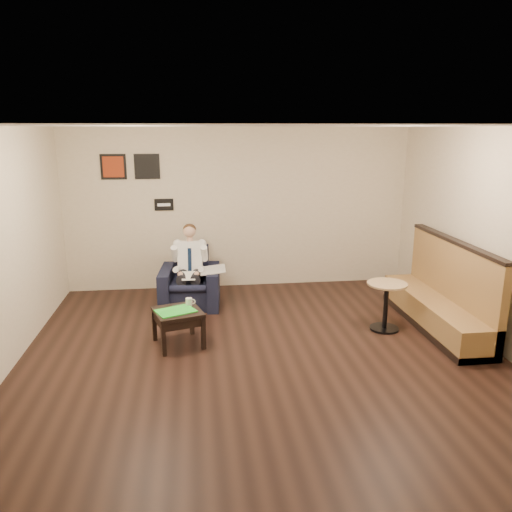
{
  "coord_description": "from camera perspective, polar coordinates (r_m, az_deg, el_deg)",
  "views": [
    {
      "loc": [
        -0.8,
        -5.64,
        2.78
      ],
      "look_at": [
        0.07,
        1.2,
        1.0
      ],
      "focal_mm": 35.0,
      "sensor_mm": 36.0,
      "label": 1
    }
  ],
  "objects": [
    {
      "name": "art_print_left",
      "position": [
        8.75,
        -15.99,
        9.78
      ],
      "size": [
        0.42,
        0.03,
        0.42
      ],
      "primitive_type": "cube",
      "color": "#9B3013",
      "rests_on": "wall_back"
    },
    {
      "name": "banquette",
      "position": [
        7.51,
        20.01,
        -3.15
      ],
      "size": [
        0.58,
        2.43,
        1.24
      ],
      "primitive_type": "cube",
      "color": "olive",
      "rests_on": "ground"
    },
    {
      "name": "wall_right",
      "position": [
        6.94,
        26.17,
        1.49
      ],
      "size": [
        0.02,
        6.0,
        2.8
      ],
      "primitive_type": "cube",
      "color": "beige",
      "rests_on": "ground"
    },
    {
      "name": "green_folder",
      "position": [
        6.56,
        -9.17,
        -6.21
      ],
      "size": [
        0.57,
        0.51,
        0.01
      ],
      "primitive_type": "cube",
      "rotation": [
        0.0,
        0.0,
        0.43
      ],
      "color": "#2BD731",
      "rests_on": "side_table"
    },
    {
      "name": "side_table",
      "position": [
        6.68,
        -8.87,
        -8.09
      ],
      "size": [
        0.73,
        0.73,
        0.48
      ],
      "primitive_type": "cube",
      "rotation": [
        0.0,
        0.0,
        0.29
      ],
      "color": "black",
      "rests_on": "ground"
    },
    {
      "name": "ceiling",
      "position": [
        5.7,
        0.87,
        14.66
      ],
      "size": [
        6.0,
        6.0,
        0.02
      ],
      "primitive_type": "cube",
      "color": "white",
      "rests_on": "wall_back"
    },
    {
      "name": "smartphone",
      "position": [
        6.76,
        -8.89,
        -5.6
      ],
      "size": [
        0.16,
        0.09,
        0.01
      ],
      "primitive_type": "cube",
      "rotation": [
        0.0,
        0.0,
        0.11
      ],
      "color": "black",
      "rests_on": "side_table"
    },
    {
      "name": "coffee_mug",
      "position": [
        6.74,
        -7.67,
        -5.21
      ],
      "size": [
        0.11,
        0.11,
        0.1
      ],
      "primitive_type": "cylinder",
      "rotation": [
        0.0,
        0.0,
        0.29
      ],
      "color": "white",
      "rests_on": "side_table"
    },
    {
      "name": "seating_sign",
      "position": [
        8.74,
        -10.48,
        5.79
      ],
      "size": [
        0.32,
        0.02,
        0.2
      ],
      "primitive_type": "cube",
      "color": "black",
      "rests_on": "wall_back"
    },
    {
      "name": "cafe_table",
      "position": [
        7.28,
        14.6,
        -5.59
      ],
      "size": [
        0.59,
        0.59,
        0.69
      ],
      "primitive_type": "cylinder",
      "rotation": [
        0.0,
        0.0,
        -0.07
      ],
      "color": "tan",
      "rests_on": "ground"
    },
    {
      "name": "ground",
      "position": [
        6.34,
        0.77,
        -11.55
      ],
      "size": [
        6.0,
        6.0,
        0.0
      ],
      "primitive_type": "plane",
      "color": "black",
      "rests_on": "ground"
    },
    {
      "name": "wall_front",
      "position": [
        3.09,
        8.76,
        -12.29
      ],
      "size": [
        6.0,
        0.02,
        2.8
      ],
      "primitive_type": "cube",
      "color": "beige",
      "rests_on": "ground"
    },
    {
      "name": "art_print_right",
      "position": [
        8.68,
        -12.35,
        9.97
      ],
      "size": [
        0.42,
        0.03,
        0.42
      ],
      "primitive_type": "cube",
      "color": "black",
      "rests_on": "wall_back"
    },
    {
      "name": "lap_papers",
      "position": [
        7.81,
        -7.72,
        -2.25
      ],
      "size": [
        0.21,
        0.29,
        0.01
      ],
      "primitive_type": "cube",
      "rotation": [
        0.0,
        0.0,
        -0.01
      ],
      "color": "white",
      "rests_on": "seated_man"
    },
    {
      "name": "newspaper",
      "position": [
        7.88,
        -4.94,
        -1.57
      ],
      "size": [
        0.4,
        0.5,
        0.01
      ],
      "primitive_type": "cube",
      "rotation": [
        0.0,
        0.0,
        -0.02
      ],
      "color": "silver",
      "rests_on": "armchair"
    },
    {
      "name": "armchair",
      "position": [
        8.05,
        -7.57,
        -2.51
      ],
      "size": [
        1.0,
        1.0,
        0.9
      ],
      "primitive_type": "cube",
      "rotation": [
        0.0,
        0.0,
        -0.08
      ],
      "color": "black",
      "rests_on": "ground"
    },
    {
      "name": "wall_back",
      "position": [
        8.79,
        -1.92,
        5.41
      ],
      "size": [
        6.0,
        0.02,
        2.8
      ],
      "primitive_type": "cube",
      "color": "beige",
      "rests_on": "ground"
    },
    {
      "name": "seated_man",
      "position": [
        7.89,
        -7.68,
        -1.61
      ],
      "size": [
        0.65,
        0.92,
        1.23
      ],
      "primitive_type": null,
      "rotation": [
        0.0,
        0.0,
        -0.08
      ],
      "color": "white",
      "rests_on": "armchair"
    }
  ]
}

